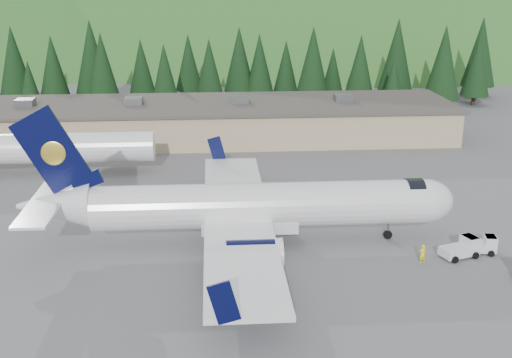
% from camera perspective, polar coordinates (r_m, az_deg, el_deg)
% --- Properties ---
extents(ground, '(600.00, 600.00, 0.00)m').
position_cam_1_polar(ground, '(57.49, 0.44, -5.64)').
color(ground, '#5D5D62').
extents(airliner, '(38.09, 35.68, 12.69)m').
position_cam_1_polar(airliner, '(56.15, -0.69, -2.51)').
color(airliner, white).
rests_on(airliner, ground).
extents(second_airliner, '(27.50, 11.00, 10.05)m').
position_cam_1_polar(second_airliner, '(79.78, -19.07, 2.67)').
color(second_airliner, white).
rests_on(second_airliner, ground).
extents(baggage_tug_a, '(3.55, 2.72, 1.71)m').
position_cam_1_polar(baggage_tug_a, '(57.19, 17.85, -5.86)').
color(baggage_tug_a, silver).
rests_on(baggage_tug_a, ground).
extents(baggage_tug_b, '(3.09, 2.15, 1.54)m').
position_cam_1_polar(baggage_tug_b, '(58.52, 19.40, -5.56)').
color(baggage_tug_b, silver).
rests_on(baggage_tug_b, ground).
extents(terminal_building, '(71.00, 17.00, 6.10)m').
position_cam_1_polar(terminal_building, '(92.78, -4.56, 5.21)').
color(terminal_building, tan).
rests_on(terminal_building, ground).
extents(ramp_worker, '(0.69, 0.57, 1.64)m').
position_cam_1_polar(ramp_worker, '(55.00, 14.58, -6.47)').
color(ramp_worker, yellow).
rests_on(ramp_worker, ground).
extents(tree_line, '(112.23, 19.18, 14.01)m').
position_cam_1_polar(tree_line, '(114.69, -3.01, 10.17)').
color(tree_line, black).
rests_on(tree_line, ground).
extents(hills, '(614.00, 330.00, 300.00)m').
position_cam_1_polar(hills, '(286.46, 7.72, -3.87)').
color(hills, '#215B1E').
rests_on(hills, ground).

